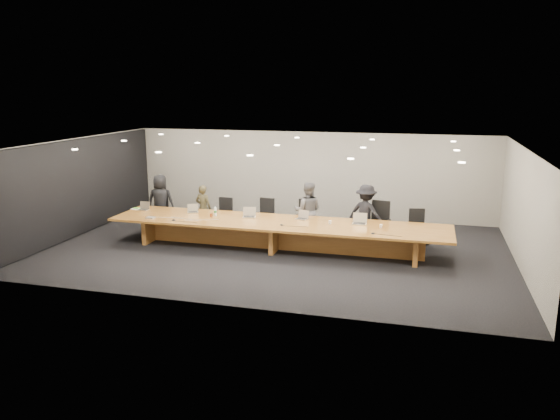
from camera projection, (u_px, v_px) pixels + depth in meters
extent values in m
plane|color=black|center=(277.00, 249.00, 14.57)|extent=(12.00, 12.00, 0.00)
cube|color=#B3AFA3|center=(309.00, 174.00, 18.02)|extent=(12.00, 0.02, 2.80)
cube|color=black|center=(80.00, 188.00, 15.78)|extent=(0.08, 7.84, 2.74)
cube|color=brown|center=(277.00, 223.00, 14.41)|extent=(9.00, 1.80, 0.06)
cube|color=brown|center=(277.00, 236.00, 14.49)|extent=(7.65, 0.15, 0.69)
cube|color=brown|center=(155.00, 227.00, 15.41)|extent=(0.12, 1.26, 0.69)
cube|color=brown|center=(277.00, 236.00, 14.49)|extent=(0.12, 1.26, 0.69)
cube|color=brown|center=(416.00, 247.00, 13.57)|extent=(0.12, 1.26, 0.69)
imported|color=black|center=(161.00, 201.00, 16.61)|extent=(0.89, 0.66, 1.65)
imported|color=#332E1B|center=(203.00, 208.00, 16.23)|extent=(0.55, 0.40, 1.40)
imported|color=#4F4E51|center=(308.00, 211.00, 15.33)|extent=(0.88, 0.73, 1.64)
imported|color=black|center=(366.00, 214.00, 15.03)|extent=(1.19, 0.93, 1.63)
cylinder|color=silver|center=(215.00, 212.00, 15.02)|extent=(0.08, 0.08, 0.24)
cylinder|color=brown|center=(211.00, 215.00, 14.94)|extent=(0.09, 0.09, 0.09)
cone|color=silver|center=(330.00, 222.00, 14.14)|extent=(0.10, 0.10, 0.09)
cone|color=white|center=(381.00, 226.00, 13.77)|extent=(0.10, 0.10, 0.09)
cube|color=white|center=(137.00, 209.00, 15.89)|extent=(0.30, 0.25, 0.02)
cube|color=#60B730|center=(136.00, 208.00, 15.89)|extent=(0.17, 0.11, 0.02)
cube|color=#BBBAC0|center=(150.00, 218.00, 14.77)|extent=(0.23, 0.18, 0.03)
cone|color=black|center=(174.00, 220.00, 14.52)|extent=(0.14, 0.14, 0.03)
cone|color=black|center=(282.00, 225.00, 14.04)|extent=(0.11, 0.11, 0.03)
cone|color=black|center=(373.00, 233.00, 13.22)|extent=(0.14, 0.14, 0.03)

